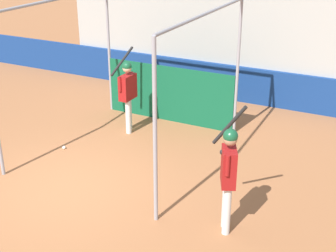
% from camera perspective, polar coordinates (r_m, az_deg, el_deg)
% --- Properties ---
extents(ground_plane, '(60.00, 60.00, 0.00)m').
position_cam_1_polar(ground_plane, '(9.31, -12.08, -7.23)').
color(ground_plane, '#935B38').
extents(outfield_wall, '(24.00, 0.12, 1.01)m').
position_cam_1_polar(outfield_wall, '(13.83, 3.10, 5.97)').
color(outfield_wall, navy).
rests_on(outfield_wall, ground).
extents(bleacher_section, '(8.15, 4.00, 3.09)m').
position_cam_1_polar(bleacher_section, '(15.42, 6.33, 11.69)').
color(bleacher_section, '#9E9E99').
rests_on(bleacher_section, ground).
extents(batting_cage, '(3.57, 4.10, 3.21)m').
position_cam_1_polar(batting_cage, '(10.95, -1.61, 5.97)').
color(batting_cage, gray).
rests_on(batting_cage, ground).
extents(player_batter, '(0.55, 0.99, 1.93)m').
position_cam_1_polar(player_batter, '(11.11, -4.94, 4.44)').
color(player_batter, silver).
rests_on(player_batter, ground).
extents(player_waiting, '(0.60, 0.63, 2.12)m').
position_cam_1_polar(player_waiting, '(7.43, 7.37, -5.39)').
color(player_waiting, silver).
rests_on(player_waiting, ground).
extents(baseball, '(0.07, 0.07, 0.07)m').
position_cam_1_polar(baseball, '(10.78, -12.57, -2.58)').
color(baseball, white).
rests_on(baseball, ground).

